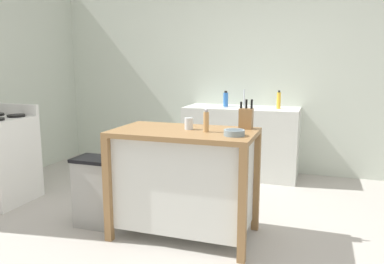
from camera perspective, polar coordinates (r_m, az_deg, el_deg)
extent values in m
plane|color=#ADA8A0|center=(3.34, 0.36, -15.56)|extent=(6.56, 6.56, 0.00)
cube|color=silver|center=(5.25, 8.42, 8.46)|extent=(5.56, 0.10, 2.60)
cube|color=beige|center=(5.26, -26.67, 7.49)|extent=(0.10, 2.91, 2.60)
cube|color=olive|center=(3.12, -1.18, -0.07)|extent=(1.17, 0.66, 0.04)
cube|color=silver|center=(3.22, -1.15, -7.21)|extent=(1.07, 0.56, 0.77)
cube|color=olive|center=(3.21, -12.51, -8.48)|extent=(0.06, 0.06, 0.87)
cube|color=olive|center=(2.82, 7.59, -10.95)|extent=(0.06, 0.06, 0.87)
cube|color=olive|center=(3.71, -7.68, -5.74)|extent=(0.06, 0.06, 0.87)
cube|color=olive|center=(3.38, 9.59, -7.37)|extent=(0.06, 0.06, 0.87)
cube|color=olive|center=(3.21, 8.10, 2.00)|extent=(0.11, 0.09, 0.17)
cylinder|color=black|center=(3.20, 7.37, 4.03)|extent=(0.02, 0.02, 0.06)
cylinder|color=black|center=(3.19, 8.15, 4.18)|extent=(0.02, 0.02, 0.08)
cylinder|color=black|center=(3.18, 8.93, 4.16)|extent=(0.02, 0.02, 0.08)
cylinder|color=gray|center=(2.89, 6.34, -0.11)|extent=(0.16, 0.16, 0.05)
cylinder|color=#49555B|center=(2.89, 6.35, 0.28)|extent=(0.13, 0.13, 0.01)
cylinder|color=silver|center=(3.14, -0.49, 1.27)|extent=(0.07, 0.07, 0.10)
cylinder|color=tan|center=(3.03, 2.14, 1.50)|extent=(0.04, 0.04, 0.16)
sphere|color=#99999E|center=(3.01, 2.15, 3.22)|extent=(0.03, 0.03, 0.03)
cube|color=gray|center=(3.58, -14.19, -8.87)|extent=(0.34, 0.26, 0.60)
cube|color=black|center=(3.49, -14.41, -3.97)|extent=(0.36, 0.28, 0.03)
cube|color=silver|center=(5.01, 7.35, -1.41)|extent=(1.45, 0.60, 0.90)
cube|color=silver|center=(4.92, 7.42, 3.50)|extent=(0.44, 0.36, 0.03)
cylinder|color=#B7BCC1|center=(5.07, 7.81, 5.10)|extent=(0.02, 0.02, 0.22)
cylinder|color=yellow|center=(4.85, 12.87, 4.61)|extent=(0.05, 0.05, 0.20)
cylinder|color=black|center=(4.84, 12.92, 5.95)|extent=(0.03, 0.03, 0.02)
cylinder|color=blue|center=(4.99, 5.07, 4.86)|extent=(0.06, 0.06, 0.18)
cylinder|color=black|center=(4.99, 5.09, 6.03)|extent=(0.04, 0.04, 0.02)
cube|color=silver|center=(4.61, -24.99, 3.12)|extent=(0.60, 0.04, 0.12)
cylinder|color=black|center=(4.42, -24.87, 2.24)|extent=(0.18, 0.18, 0.02)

